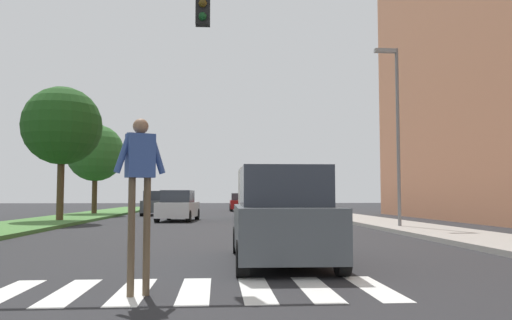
% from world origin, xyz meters
% --- Properties ---
extents(ground_plane, '(140.00, 140.00, 0.00)m').
position_xyz_m(ground_plane, '(0.00, 30.00, 0.00)').
color(ground_plane, '#262628').
extents(crosswalk, '(6.75, 2.20, 0.01)m').
position_xyz_m(crosswalk, '(0.00, 7.99, 0.00)').
color(crosswalk, silver).
rests_on(crosswalk, ground_plane).
extents(median_strip, '(3.87, 64.00, 0.15)m').
position_xyz_m(median_strip, '(-7.87, 28.00, 0.07)').
color(median_strip, '#477A38').
rests_on(median_strip, ground_plane).
extents(tree_far, '(4.12, 4.12, 6.99)m').
position_xyz_m(tree_far, '(-7.41, 27.78, 5.06)').
color(tree_far, '#4C3823').
rests_on(tree_far, median_strip).
extents(tree_distant, '(4.09, 4.09, 6.38)m').
position_xyz_m(tree_distant, '(-8.00, 37.79, 4.47)').
color(tree_distant, '#4C3823').
rests_on(tree_distant, median_strip).
extents(sidewalk_right, '(3.00, 64.00, 0.15)m').
position_xyz_m(sidewalk_right, '(8.84, 28.00, 0.07)').
color(sidewalk_right, '#9E9991').
rests_on(sidewalk_right, ground_plane).
extents(street_lamp_right, '(1.02, 0.24, 7.50)m').
position_xyz_m(street_lamp_right, '(8.25, 21.24, 4.59)').
color(street_lamp_right, slate).
rests_on(street_lamp_right, sidewalk_right).
extents(pedestrian_performer, '(0.71, 0.40, 2.49)m').
position_xyz_m(pedestrian_performer, '(-0.32, 7.62, 1.66)').
color(pedestrian_performer, brown).
rests_on(pedestrian_performer, ground_plane).
extents(suv_crossing, '(2.03, 4.63, 1.97)m').
position_xyz_m(suv_crossing, '(2.11, 10.96, 0.93)').
color(suv_crossing, '#474C51').
rests_on(suv_crossing, ground_plane).
extents(sedan_midblock, '(2.25, 4.41, 1.70)m').
position_xyz_m(sedan_midblock, '(-1.41, 29.14, 0.79)').
color(sedan_midblock, silver).
rests_on(sedan_midblock, ground_plane).
extents(sedan_distant, '(2.08, 4.64, 1.74)m').
position_xyz_m(sedan_distant, '(-3.66, 37.94, 0.80)').
color(sedan_distant, '#474C51').
rests_on(sedan_distant, ground_plane).
extents(sedan_far_horizon, '(1.86, 4.01, 1.63)m').
position_xyz_m(sedan_far_horizon, '(2.83, 47.64, 0.76)').
color(sedan_far_horizon, maroon).
rests_on(sedan_far_horizon, ground_plane).
extents(truck_box_delivery, '(2.40, 6.20, 3.10)m').
position_xyz_m(truck_box_delivery, '(3.30, 31.72, 1.63)').
color(truck_box_delivery, gray).
rests_on(truck_box_delivery, ground_plane).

